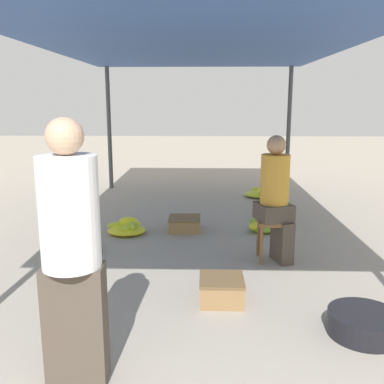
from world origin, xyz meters
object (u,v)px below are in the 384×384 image
at_px(banana_pile_left_1, 78,247).
at_px(banana_pile_right_1, 262,224).
at_px(vendor_foreground, 72,252).
at_px(banana_pile_left_0, 128,227).
at_px(crate_near, 222,290).
at_px(vendor_seated, 276,196).
at_px(basin_black, 364,324).
at_px(banana_pile_right_0, 262,193).
at_px(banana_pile_right_2, 272,208).
at_px(crate_mid, 185,224).
at_px(stool, 273,228).

distance_m(banana_pile_left_1, banana_pile_right_1, 2.38).
bearing_deg(vendor_foreground, banana_pile_left_0, 94.18).
xyz_separation_m(banana_pile_left_0, crate_near, (1.14, -1.91, 0.03)).
bearing_deg(vendor_seated, basin_black, -74.37).
xyz_separation_m(banana_pile_right_0, crate_near, (-0.89, -4.18, 0.03)).
bearing_deg(crate_near, banana_pile_right_1, 73.15).
bearing_deg(banana_pile_right_2, vendor_seated, -97.95).
height_order(banana_pile_right_0, crate_mid, banana_pile_right_0).
bearing_deg(vendor_seated, banana_pile_left_1, 175.89).
xyz_separation_m(crate_near, crate_mid, (-0.41, 2.08, -0.02)).
relative_size(vendor_seated, basin_black, 2.58).
bearing_deg(banana_pile_left_1, basin_black, -32.45).
distance_m(vendor_seated, crate_near, 1.32).
bearing_deg(banana_pile_left_1, crate_mid, 38.02).
height_order(basin_black, banana_pile_right_0, banana_pile_right_0).
bearing_deg(stool, vendor_foreground, -125.67).
bearing_deg(crate_near, vendor_foreground, -130.09).
bearing_deg(vendor_seated, stool, 163.69).
distance_m(vendor_seated, banana_pile_left_0, 2.07).
distance_m(basin_black, banana_pile_left_1, 3.10).
distance_m(banana_pile_right_0, crate_mid, 2.48).
bearing_deg(vendor_foreground, crate_near, 49.91).
bearing_deg(crate_mid, vendor_seated, -46.49).
xyz_separation_m(banana_pile_right_0, crate_mid, (-1.30, -2.11, 0.02)).
height_order(vendor_seated, banana_pile_right_1, vendor_seated).
height_order(basin_black, crate_mid, crate_mid).
relative_size(basin_black, crate_mid, 1.25).
xyz_separation_m(banana_pile_right_1, banana_pile_right_2, (0.27, 0.96, -0.02)).
bearing_deg(crate_near, banana_pile_left_0, 120.83).
bearing_deg(banana_pile_right_1, banana_pile_left_1, -158.13).
relative_size(banana_pile_right_0, crate_near, 1.61).
bearing_deg(vendor_foreground, banana_pile_right_2, 66.20).
xyz_separation_m(vendor_seated, basin_black, (0.42, -1.51, -0.62)).
xyz_separation_m(vendor_foreground, banana_pile_right_0, (1.81, 5.28, -0.76)).
xyz_separation_m(banana_pile_right_1, crate_mid, (-1.03, 0.03, -0.02)).
xyz_separation_m(basin_black, crate_mid, (-1.44, 2.58, 0.00)).
bearing_deg(banana_pile_right_0, vendor_seated, -95.01).
bearing_deg(stool, crate_near, -120.24).
distance_m(vendor_foreground, banana_pile_right_1, 3.57).
distance_m(stool, banana_pile_right_1, 1.07).
bearing_deg(banana_pile_right_2, banana_pile_left_0, -151.66).
relative_size(vendor_foreground, banana_pile_right_1, 3.48).
bearing_deg(vendor_foreground, stool, 54.33).
xyz_separation_m(banana_pile_right_1, crate_near, (-0.62, -2.05, 0.00)).
distance_m(vendor_foreground, crate_near, 1.61).
bearing_deg(banana_pile_right_0, crate_mid, -121.69).
distance_m(vendor_foreground, banana_pile_left_1, 2.47).
bearing_deg(banana_pile_right_1, stool, -91.81).
distance_m(banana_pile_right_2, crate_mid, 1.60).
distance_m(basin_black, banana_pile_right_1, 2.58).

